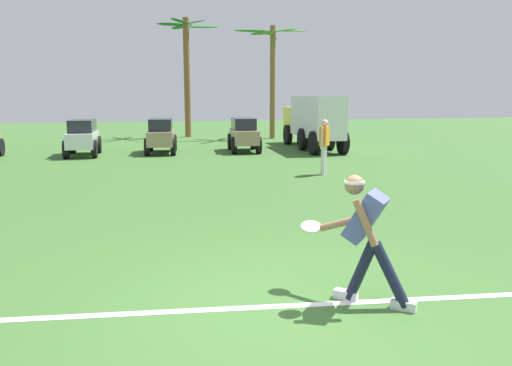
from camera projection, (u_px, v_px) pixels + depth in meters
ground_plane at (288, 308)px, 5.25m from camera, size 80.00×80.00×0.00m
field_line_paint at (287, 306)px, 5.30m from camera, size 18.94×2.46×0.01m
frisbee_thrower at (366, 232)px, 5.27m from camera, size 0.80×0.94×1.39m
frisbee_in_flight at (311, 227)px, 5.76m from camera, size 0.29×0.29×0.10m
teammate_near_sideline at (324, 142)px, 14.04m from camera, size 0.37×0.42×1.56m
parked_car_slot_b at (83, 136)px, 18.61m from camera, size 1.21×2.43×1.34m
parked_car_slot_c at (161, 135)px, 19.47m from camera, size 1.39×2.49×1.34m
parked_car_slot_d at (244, 133)px, 20.04m from camera, size 1.38×2.49×1.34m
box_truck at (312, 119)px, 20.99m from camera, size 1.75×5.97×2.20m
palm_tree_far_left at (187, 67)px, 26.66m from camera, size 3.29×3.11×6.28m
palm_tree_left_of_centre at (272, 67)px, 25.66m from camera, size 3.78×3.30×5.74m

